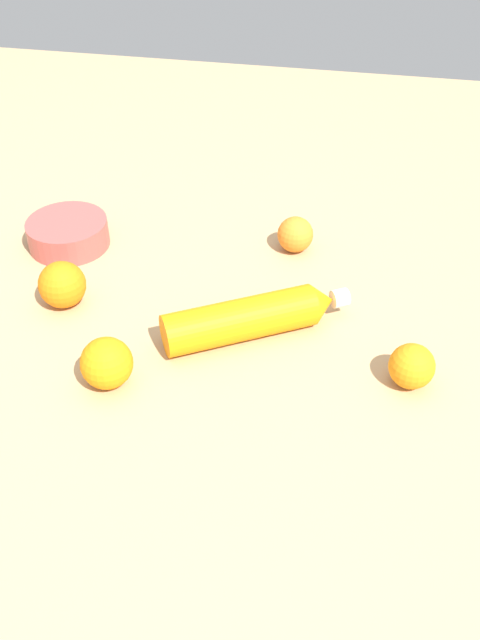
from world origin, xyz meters
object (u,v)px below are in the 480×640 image
at_px(orange_1, 62,285).
at_px(orange_3, 295,234).
at_px(water_bottle, 253,317).
at_px(ceramic_bowl, 68,233).
at_px(orange_2, 107,363).
at_px(orange_0, 412,366).

relative_size(orange_1, orange_3, 1.19).
relative_size(water_bottle, orange_3, 4.37).
bearing_deg(water_bottle, orange_1, 147.23).
distance_m(orange_3, ceramic_bowl, 0.44).
xyz_separation_m(orange_2, ceramic_bowl, (-0.35, -0.20, -0.01)).
bearing_deg(orange_3, orange_1, -56.71).
distance_m(orange_0, orange_1, 0.60).
relative_size(water_bottle, orange_0, 4.28).
xyz_separation_m(orange_0, ceramic_bowl, (-0.26, -0.65, -0.01)).
bearing_deg(water_bottle, orange_3, 52.15).
relative_size(orange_2, ceramic_bowl, 0.52).
height_order(water_bottle, orange_3, water_bottle).
xyz_separation_m(water_bottle, orange_2, (0.15, -0.19, 0.01)).
relative_size(orange_1, orange_2, 1.02).
bearing_deg(orange_3, orange_2, -29.09).
height_order(water_bottle, orange_1, orange_1).
distance_m(orange_2, ceramic_bowl, 0.40).
relative_size(orange_2, orange_3, 1.17).
relative_size(water_bottle, orange_1, 3.67).
height_order(orange_1, ceramic_bowl, orange_1).
xyz_separation_m(orange_1, orange_3, (-0.24, 0.37, -0.01)).
bearing_deg(water_bottle, orange_2, -171.65).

